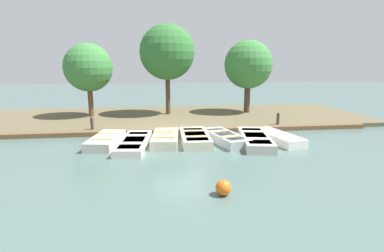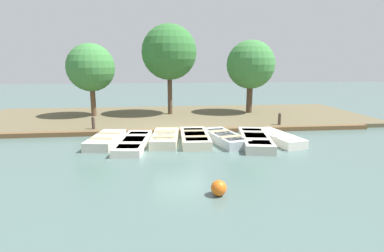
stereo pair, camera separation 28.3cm
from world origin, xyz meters
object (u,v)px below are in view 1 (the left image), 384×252
Objects in this scene: rowboat_6 at (277,137)px; park_tree_center at (248,65)px; rowboat_5 at (255,139)px; mooring_post_far at (278,120)px; park_tree_far_left at (88,68)px; mooring_post_near at (92,125)px; rowboat_2 at (165,138)px; rowboat_0 at (106,140)px; buoy at (223,188)px; rowboat_4 at (225,138)px; rowboat_1 at (134,143)px; rowboat_3 at (195,138)px; park_tree_left at (167,52)px.

rowboat_6 is 7.48m from park_tree_center.
mooring_post_far is (-2.84, 2.26, 0.24)m from rowboat_5.
mooring_post_near is at bearing 11.16° from park_tree_far_left.
park_tree_far_left is at bearing -110.85° from mooring_post_far.
park_tree_far_left is (-6.20, -4.30, 2.97)m from rowboat_2.
mooring_post_far is at bearing 113.84° from rowboat_0.
rowboat_0 is 6.76m from buoy.
rowboat_2 is 2.65m from rowboat_4.
rowboat_0 is 7.12m from park_tree_far_left.
rowboat_5 is (0.20, 5.23, 0.03)m from rowboat_1.
rowboat_6 is 8.93m from mooring_post_near.
rowboat_3 is at bearing -34.55° from park_tree_center.
rowboat_0 is 6.60× the size of buoy.
rowboat_0 is 5.20m from rowboat_4.
rowboat_2 is at bearing -88.81° from rowboat_5.
park_tree_far_left is at bearing -154.63° from buoy.
rowboat_2 reaches higher than rowboat_0.
rowboat_3 is 8.41m from park_tree_center.
rowboat_4 is 0.63× the size of park_tree_center.
park_tree_far_left is at bearing -149.34° from rowboat_1.
buoy is 13.15m from park_tree_center.
buoy is (5.16, 2.62, 0.05)m from rowboat_1.
rowboat_5 is 1.16m from rowboat_6.
rowboat_2 is 0.92× the size of rowboat_3.
rowboat_0 is 0.93× the size of rowboat_3.
mooring_post_far is at bearing 116.16° from rowboat_2.
rowboat_4 is 7.98m from park_tree_left.
rowboat_3 is 0.97× the size of rowboat_4.
rowboat_6 is at bearing 33.97° from park_tree_left.
rowboat_4 is at bearing -97.63° from rowboat_5.
rowboat_1 is at bearing -101.07° from rowboat_4.
rowboat_1 is 7.86m from park_tree_far_left.
rowboat_5 is (0.58, 2.58, -0.00)m from rowboat_3.
park_tree_center is at bearing 91.03° from park_tree_far_left.
park_tree_far_left is (-6.56, -9.33, 2.99)m from rowboat_6.
rowboat_4 reaches higher than rowboat_3.
rowboat_1 is at bearing -153.12° from buoy.
rowboat_6 is at bearing 54.87° from park_tree_far_left.
rowboat_0 is at bearing -145.39° from buoy.
rowboat_3 is at bearing -92.51° from rowboat_5.
buoy is (7.81, 4.80, -0.23)m from mooring_post_near.
rowboat_4 is (0.19, 5.19, -0.00)m from rowboat_0.
rowboat_1 is 2.68m from rowboat_3.
rowboat_2 is 0.90× the size of rowboat_6.
rowboat_0 is 0.48× the size of park_tree_left.
park_tree_left reaches higher than mooring_post_far.
mooring_post_far is 0.19× the size of park_tree_far_left.
mooring_post_far is (-2.44, 3.51, 0.23)m from rowboat_4.
rowboat_5 is at bearing 79.43° from rowboat_3.
park_tree_left is (-7.01, -3.42, 3.92)m from rowboat_5.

